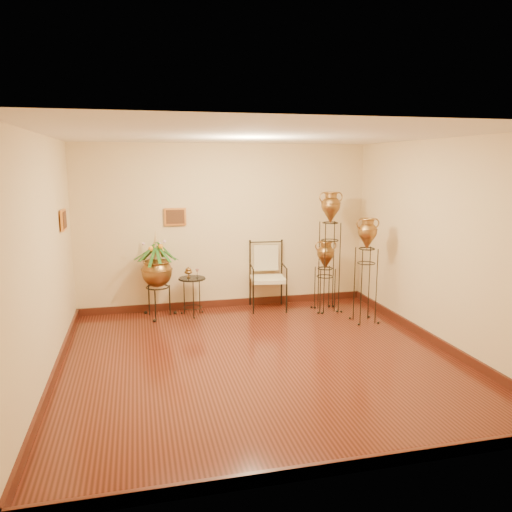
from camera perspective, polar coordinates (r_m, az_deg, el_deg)
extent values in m
plane|color=#5F2216|center=(6.53, 0.54, -11.69)|extent=(5.00, 5.00, 0.00)
cube|color=#451A10|center=(8.81, -3.39, -5.37)|extent=(5.00, 0.04, 0.12)
cube|color=#451A10|center=(4.40, 9.05, -22.77)|extent=(5.00, 0.04, 0.12)
cube|color=#451A10|center=(6.42, -22.03, -12.32)|extent=(0.04, 5.00, 0.12)
cube|color=#451A10|center=(7.47, 19.58, -8.93)|extent=(0.04, 5.00, 0.12)
cube|color=#E99644|center=(8.39, -9.22, 4.45)|extent=(0.36, 0.03, 0.29)
cube|color=#E99644|center=(7.42, -21.15, 3.87)|extent=(0.03, 0.36, 0.29)
cube|color=#FBE8BE|center=(8.51, 1.37, -2.66)|extent=(0.62, 0.58, 0.06)
cube|color=#FBE8BE|center=(8.45, 1.38, -0.49)|extent=(0.43, 0.08, 0.45)
cylinder|color=black|center=(8.22, -7.33, -2.53)|extent=(0.43, 0.43, 0.01)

